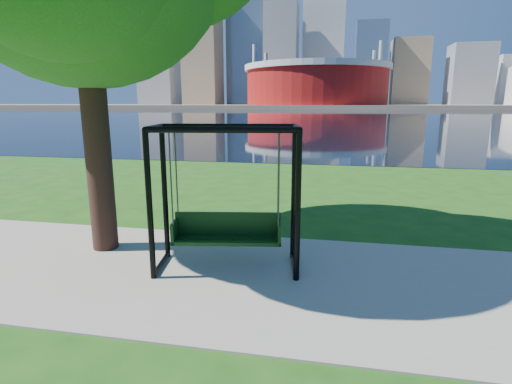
# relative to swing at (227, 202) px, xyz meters

# --- Properties ---
(ground) EXTENTS (900.00, 900.00, 0.00)m
(ground) POSITION_rel_swing_xyz_m (0.40, 0.18, -1.17)
(ground) COLOR #1E5114
(ground) RESTS_ON ground
(path) EXTENTS (120.00, 4.00, 0.03)m
(path) POSITION_rel_swing_xyz_m (0.40, -0.32, -1.16)
(path) COLOR #9E937F
(path) RESTS_ON ground
(river) EXTENTS (900.00, 180.00, 0.02)m
(river) POSITION_rel_swing_xyz_m (0.40, 102.18, -1.16)
(river) COLOR black
(river) RESTS_ON ground
(far_bank) EXTENTS (900.00, 228.00, 2.00)m
(far_bank) POSITION_rel_swing_xyz_m (0.40, 306.18, -0.17)
(far_bank) COLOR #937F60
(far_bank) RESTS_ON ground
(stadium) EXTENTS (83.00, 83.00, 32.00)m
(stadium) POSITION_rel_swing_xyz_m (-9.60, 235.18, 13.06)
(stadium) COLOR maroon
(stadium) RESTS_ON far_bank
(skyline) EXTENTS (392.00, 66.00, 96.50)m
(skyline) POSITION_rel_swing_xyz_m (-3.87, 319.57, 34.72)
(skyline) COLOR gray
(skyline) RESTS_ON far_bank
(swing) EXTENTS (2.50, 1.40, 2.42)m
(swing) POSITION_rel_swing_xyz_m (0.00, 0.00, 0.00)
(swing) COLOR black
(swing) RESTS_ON ground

